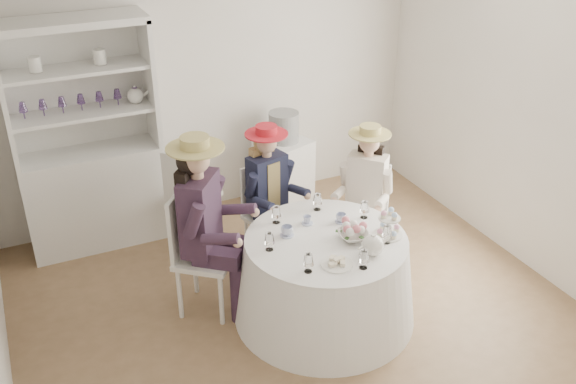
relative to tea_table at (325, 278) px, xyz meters
name	(u,v)px	position (x,y,z in m)	size (l,w,h in m)	color
ground	(293,305)	(-0.18, 0.22, -0.37)	(4.50, 4.50, 0.00)	brown
wall_back	(208,85)	(-0.18, 2.22, 0.98)	(4.50, 4.50, 0.00)	silver
wall_front	(463,316)	(-0.18, -1.78, 0.98)	(4.50, 4.50, 0.00)	silver
wall_right	(522,117)	(2.07, 0.22, 0.98)	(4.50, 4.50, 0.00)	silver
tea_table	(325,278)	(0.00, 0.00, 0.00)	(1.49, 1.49, 0.74)	white
hutch	(92,169)	(-1.46, 1.98, 0.41)	(1.32, 0.55, 2.20)	silver
side_table	(284,173)	(0.50, 1.88, 0.00)	(0.48, 0.48, 0.75)	silver
hatbox	(284,127)	(0.50, 1.88, 0.54)	(0.31, 0.31, 0.31)	black
guest_left	(203,217)	(-0.84, 0.49, 0.52)	(0.67, 0.65, 1.57)	silver
guest_mid	(269,187)	(-0.07, 0.97, 0.39)	(0.51, 0.54, 1.35)	silver
guest_right	(366,186)	(0.74, 0.63, 0.38)	(0.57, 0.56, 1.33)	silver
spare_chair	(190,196)	(-0.67, 1.47, 0.19)	(0.60, 0.60, 1.04)	silver
teacup_a	(287,232)	(-0.26, 0.17, 0.41)	(0.10, 0.10, 0.08)	white
teacup_b	(307,220)	(-0.03, 0.27, 0.41)	(0.07, 0.07, 0.06)	white
teacup_c	(341,218)	(0.23, 0.18, 0.41)	(0.09, 0.09, 0.07)	white
flower_bowl	(353,237)	(0.19, -0.10, 0.40)	(0.24, 0.24, 0.06)	white
flower_arrangement	(352,228)	(0.19, -0.07, 0.46)	(0.18, 0.18, 0.07)	#DB6D7C
table_teapot	(373,245)	(0.22, -0.33, 0.45)	(0.24, 0.17, 0.18)	white
sandwich_plate	(337,263)	(-0.10, -0.35, 0.39)	(0.24, 0.24, 0.05)	white
cupcake_stand	(389,226)	(0.47, -0.16, 0.45)	(0.23, 0.23, 0.22)	white
stemware_set	(326,231)	(0.00, 0.00, 0.45)	(0.99, 0.99, 0.15)	white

